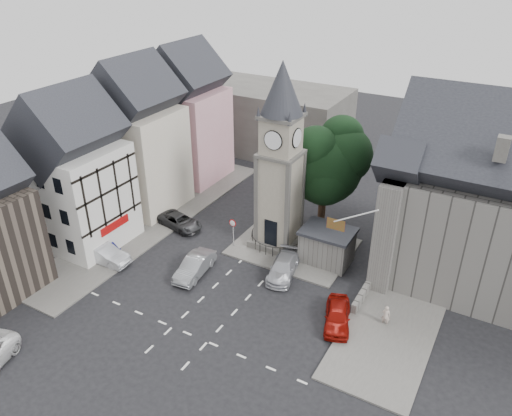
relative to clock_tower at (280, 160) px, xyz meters
The scene contains 23 objects.
ground 11.39m from the clock_tower, 90.00° to the right, with size 120.00×120.00×0.00m, color black.
pavement_west 15.00m from the clock_tower, behind, with size 6.00×30.00×0.14m, color #595651.
pavement_east 14.45m from the clock_tower, ahead, with size 6.00×26.00×0.14m, color #595651.
central_island 8.18m from the clock_tower, ahead, with size 10.00×8.00×0.16m, color #595651.
road_markings 15.74m from the clock_tower, 90.00° to the right, with size 20.00×8.00×0.01m, color silver.
clock_tower is the anchor object (origin of this frame).
stone_shelter 8.15m from the clock_tower, ahead, with size 4.30×3.30×3.08m.
town_tree 5.51m from the clock_tower, 68.23° to the left, with size 7.20×7.20×10.80m.
warning_sign_post 7.34m from the clock_tower, 141.37° to the right, with size 0.70×0.19×2.85m.
terrace_pink 17.51m from the clock_tower, 152.68° to the left, with size 8.10×7.60×12.80m.
terrace_cream 15.58m from the clock_tower, behind, with size 8.10×7.60×12.80m.
terrace_tudor 17.55m from the clock_tower, 152.73° to the right, with size 8.10×7.60×12.00m.
backdrop_west 23.69m from the clock_tower, 120.95° to the left, with size 20.00×10.00×8.00m, color #4C4944.
east_building 15.99m from the clock_tower, 10.92° to the left, with size 14.40×11.40×12.60m.
east_boundary_wall 12.15m from the clock_tower, 12.32° to the left, with size 0.40×16.00×0.90m, color #5F5C58.
flagpole 9.01m from the clock_tower, 26.52° to the right, with size 3.68×0.10×2.74m.
car_west_blue 16.44m from the clock_tower, 141.75° to the right, with size 1.54×3.83×1.30m, color #1B2197.
car_west_silver 16.82m from the clock_tower, 139.48° to the right, with size 1.63×4.69×1.54m, color #AAACB2.
car_west_grey 12.21m from the clock_tower, 167.65° to the right, with size 2.16×4.68×1.30m, color #2C2C2E.
car_island_silver 11.16m from the clock_tower, 116.92° to the right, with size 1.64×4.71×1.55m, color gray.
car_island_east 8.81m from the clock_tower, 58.23° to the right, with size 1.97×4.84×1.41m, color #B1B3BA.
car_east_red 13.49m from the clock_tower, 41.20° to the right, with size 1.76×4.38×1.49m, color maroon.
pedestrian 14.82m from the clock_tower, 26.93° to the right, with size 0.60×0.39×1.65m, color #C0AD9E.
Camera 1 is at (16.94, -26.08, 24.21)m, focal length 35.00 mm.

